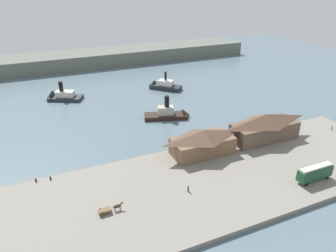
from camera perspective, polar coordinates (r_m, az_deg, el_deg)
ground_plane at (r=101.50m, az=3.68°, el=-3.03°), size 320.00×320.00×0.00m
quay_promenade at (r=85.25m, az=10.46°, el=-9.22°), size 110.00×36.00×1.20m
seawall_edge at (r=98.49m, az=4.64°, el=-3.70°), size 110.00×0.80×1.00m
ferry_shed_customs_shed at (r=91.80m, az=6.39°, el=-2.89°), size 18.61×8.91×7.58m
ferry_shed_west_terminal at (r=103.68m, az=17.38°, el=-0.10°), size 22.29×8.73×8.71m
street_tram at (r=88.61m, az=25.43°, el=-7.70°), size 10.07×2.61×4.30m
horse_cart at (r=72.84m, az=-10.69°, el=-14.76°), size 5.75×1.49×1.87m
pedestrian_near_west_shed at (r=120.64m, az=27.92°, el=-0.28°), size 0.38×0.38×1.55m
pedestrian_by_tram at (r=77.65m, az=3.74°, el=-11.45°), size 0.44×0.44×1.76m
mooring_post_center_east at (r=87.25m, az=-20.83°, el=-8.94°), size 0.44×0.44×0.90m
mooring_post_east at (r=87.89m, az=-23.15°, el=-9.12°), size 0.44×0.44×0.90m
ferry_approaching_east at (r=149.57m, az=-1.01°, el=7.43°), size 15.21×15.21×10.09m
ferry_moored_west at (r=118.00m, az=0.52°, el=2.21°), size 18.28×10.42×10.58m
ferry_near_quay at (r=144.02m, az=-19.14°, el=5.15°), size 16.70×12.70×10.48m
far_headland at (r=198.32m, az=-11.11°, el=12.35°), size 180.00×24.00×8.00m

